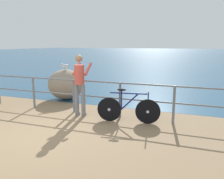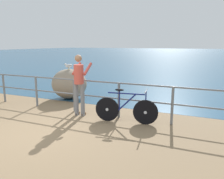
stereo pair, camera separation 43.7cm
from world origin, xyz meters
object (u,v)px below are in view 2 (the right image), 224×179
(breakwater_boulder_main, at_px, (69,84))
(seagull, at_px, (69,66))
(person_at_railing, at_px, (79,82))
(bicycle, at_px, (126,109))

(breakwater_boulder_main, height_order, seagull, seagull)
(breakwater_boulder_main, relative_size, seagull, 4.41)
(breakwater_boulder_main, bearing_deg, person_at_railing, -48.23)
(breakwater_boulder_main, xyz_separation_m, seagull, (0.03, -0.03, 0.71))
(bicycle, xyz_separation_m, seagull, (-2.93, 1.70, 0.89))
(person_at_railing, distance_m, seagull, 2.21)
(person_at_railing, height_order, seagull, person_at_railing)
(bicycle, height_order, person_at_railing, person_at_railing)
(breakwater_boulder_main, distance_m, seagull, 0.71)
(bicycle, height_order, seagull, seagull)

